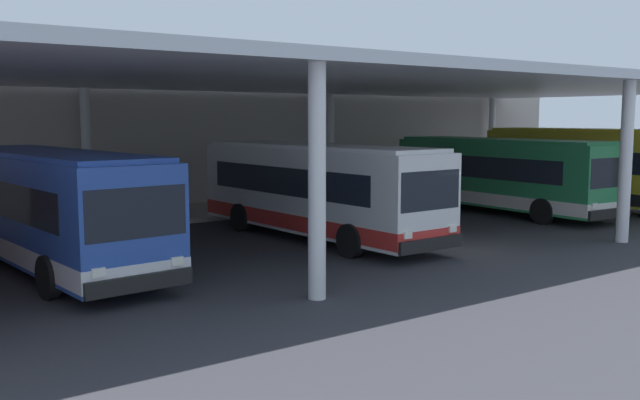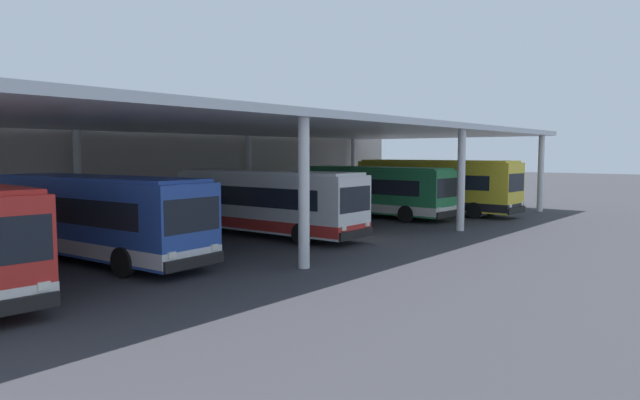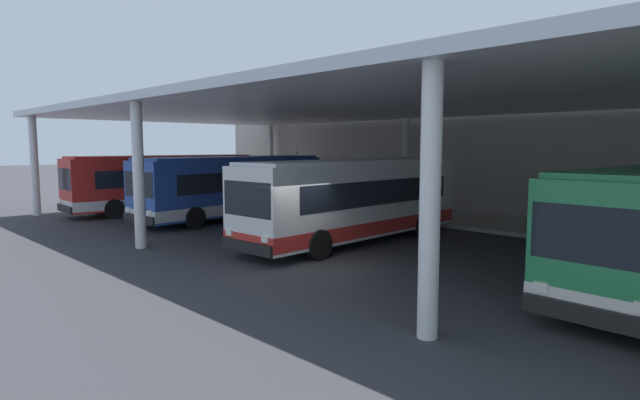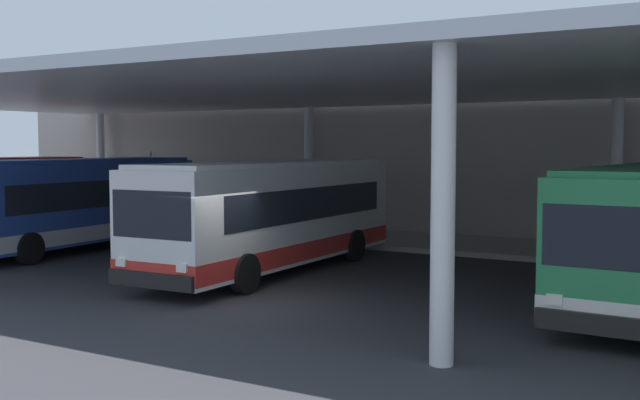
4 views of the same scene
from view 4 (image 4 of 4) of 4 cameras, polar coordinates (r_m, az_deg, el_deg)
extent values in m
plane|color=#333338|center=(18.22, -6.45, -7.43)|extent=(200.00, 200.00, 0.00)
cube|color=#A39E93|center=(28.36, 8.02, -3.15)|extent=(42.00, 4.50, 0.18)
cube|color=#ADA399|center=(31.16, 10.38, 3.77)|extent=(48.00, 1.60, 7.02)
cube|color=silver|center=(22.56, 1.97, 8.57)|extent=(40.00, 17.00, 0.30)
cylinder|color=silver|center=(40.34, -15.97, 2.47)|extent=(0.40, 0.40, 5.25)
cylinder|color=silver|center=(32.52, -0.83, 2.29)|extent=(0.40, 0.40, 5.25)
cylinder|color=silver|center=(12.65, 9.12, -0.49)|extent=(0.40, 0.40, 5.25)
cylinder|color=silver|center=(28.14, 21.15, 1.75)|extent=(0.40, 0.40, 5.25)
cylinder|color=black|center=(34.17, -22.39, -1.50)|extent=(0.35, 1.02, 1.00)
cylinder|color=black|center=(32.15, -20.01, -1.77)|extent=(0.35, 1.02, 1.00)
cube|color=#284CA8|center=(27.98, -17.74, -0.08)|extent=(3.30, 10.56, 2.70)
cube|color=silver|center=(28.06, -17.70, -2.12)|extent=(3.32, 10.58, 0.50)
cube|color=black|center=(28.07, -17.54, 0.55)|extent=(3.19, 8.70, 0.90)
cube|color=#2A50B0|center=(27.92, -17.80, 2.80)|extent=(3.07, 10.13, 0.12)
cylinder|color=black|center=(24.97, -20.79, -3.39)|extent=(0.36, 1.02, 1.00)
cylinder|color=black|center=(31.00, -15.66, -1.88)|extent=(0.36, 1.02, 1.00)
cylinder|color=black|center=(29.43, -12.10, -2.13)|extent=(0.36, 1.02, 1.00)
cube|color=white|center=(22.07, -3.53, -0.95)|extent=(2.85, 10.48, 2.70)
cube|color=red|center=(22.18, -3.52, -3.52)|extent=(2.87, 10.50, 0.50)
cube|color=black|center=(22.17, -3.33, -0.15)|extent=(2.83, 8.61, 0.90)
cube|color=black|center=(17.91, -12.34, -1.07)|extent=(2.30, 0.20, 1.10)
cube|color=black|center=(18.03, -12.46, -5.84)|extent=(2.45, 0.24, 0.36)
cube|color=white|center=(21.99, -3.55, 2.71)|extent=(2.64, 10.06, 0.12)
cube|color=yellow|center=(17.88, -12.32, 1.56)|extent=(1.75, 0.18, 0.28)
cube|color=white|center=(18.58, -14.55, -4.49)|extent=(0.28, 0.09, 0.20)
cube|color=white|center=(17.41, -10.21, -4.99)|extent=(0.28, 0.09, 0.20)
cylinder|color=black|center=(20.34, -11.32, -4.85)|extent=(0.31, 1.01, 1.00)
cylinder|color=black|center=(18.88, -5.59, -5.48)|extent=(0.31, 1.01, 1.00)
cylinder|color=black|center=(25.26, -2.41, -3.05)|extent=(0.31, 1.01, 1.00)
cylinder|color=black|center=(24.09, 2.59, -3.40)|extent=(0.31, 1.01, 1.00)
cube|color=black|center=(13.99, 20.77, -2.64)|extent=(2.30, 0.21, 1.10)
cube|color=black|center=(14.14, 20.54, -8.73)|extent=(2.45, 0.25, 0.36)
cube|color=yellow|center=(13.95, 20.88, 0.72)|extent=(1.75, 0.19, 0.28)
cube|color=white|center=(14.29, 17.03, -7.08)|extent=(0.28, 0.09, 0.20)
cylinder|color=black|center=(16.35, 17.81, -7.13)|extent=(0.32, 1.01, 1.00)
cylinder|color=black|center=(22.21, 21.88, -4.32)|extent=(0.32, 1.01, 1.00)
cube|color=#4C515B|center=(33.34, -7.88, -1.14)|extent=(1.80, 0.44, 0.08)
cube|color=#4C515B|center=(33.48, -7.67, -0.69)|extent=(1.80, 0.06, 0.44)
cube|color=#2D2D33|center=(33.80, -8.80, -1.47)|extent=(0.10, 0.36, 0.45)
cube|color=#2D2D33|center=(32.93, -6.92, -1.59)|extent=(0.10, 0.36, 0.45)
cylinder|color=#236638|center=(35.75, -12.53, -0.85)|extent=(0.48, 0.48, 0.90)
cylinder|color=black|center=(35.72, -12.54, -0.07)|extent=(0.52, 0.52, 0.08)
cylinder|color=#B2B2B7|center=(34.53, -12.45, 0.89)|extent=(0.12, 0.12, 3.20)
cube|color=orange|center=(34.49, -12.49, 1.53)|extent=(0.70, 0.04, 1.80)
camera|label=1|loc=(25.90, -61.09, 2.91)|focal=39.16mm
camera|label=2|loc=(31.43, -61.37, 2.67)|focal=31.23mm
camera|label=3|loc=(3.61, 44.75, 4.26)|focal=28.99mm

